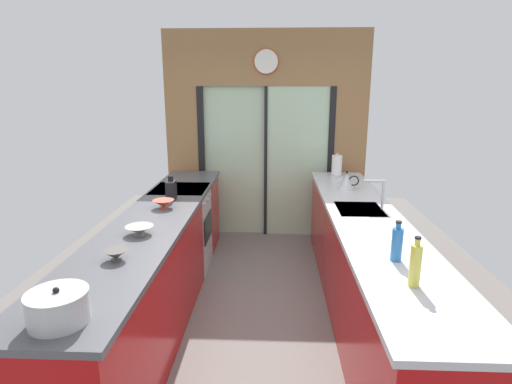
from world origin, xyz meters
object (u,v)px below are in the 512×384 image
oven_range (182,229)px  knife_block (171,190)px  soap_bottle_far (397,244)px  soap_bottle_near (415,265)px  mixing_bowl_mid (140,230)px  stock_pot (58,307)px  mixing_bowl_near (116,255)px  mixing_bowl_far (164,204)px  kettle (347,181)px  paper_towel_roll (337,166)px

oven_range → knife_block: bearing=-87.7°
oven_range → soap_bottle_far: 2.64m
soap_bottle_near → knife_block: bearing=135.8°
mixing_bowl_mid → stock_pot: bearing=-90.0°
mixing_bowl_near → mixing_bowl_far: size_ratio=0.78×
mixing_bowl_mid → kettle: kettle is taller
soap_bottle_near → paper_towel_roll: (0.00, 2.94, -0.00)m
mixing_bowl_mid → soap_bottle_near: soap_bottle_near is taller
knife_block → soap_bottle_near: size_ratio=0.81×
stock_pot → kettle: 3.20m
paper_towel_roll → stock_pot: bearing=-117.8°
knife_block → stock_pot: bearing=-90.0°
stock_pot → paper_towel_roll: size_ratio=1.01×
mixing_bowl_near → paper_towel_roll: size_ratio=0.54×
oven_range → soap_bottle_far: (1.80, -1.84, 0.58)m
mixing_bowl_far → soap_bottle_near: (1.78, -1.43, 0.08)m
mixing_bowl_mid → knife_block: (-0.00, 0.99, 0.06)m
soap_bottle_near → soap_bottle_far: 0.35m
knife_block → oven_range: bearing=92.3°
oven_range → kettle: kettle is taller
mixing_bowl_mid → mixing_bowl_far: 0.69m
mixing_bowl_near → mixing_bowl_far: mixing_bowl_far is taller
mixing_bowl_near → stock_pot: bearing=-90.0°
kettle → soap_bottle_far: 1.87m
mixing_bowl_far → soap_bottle_near: 2.29m
mixing_bowl_near → mixing_bowl_mid: 0.47m
mixing_bowl_near → soap_bottle_near: bearing=-8.7°
kettle → soap_bottle_far: bearing=-90.1°
knife_block → soap_bottle_far: soap_bottle_far is taller
mixing_bowl_far → paper_towel_roll: (1.78, 1.51, 0.08)m
mixing_bowl_near → stock_pot: size_ratio=0.53×
stock_pot → soap_bottle_near: size_ratio=0.98×
stock_pot → kettle: size_ratio=1.14×
mixing_bowl_near → soap_bottle_near: 1.80m
knife_block → soap_bottle_near: soap_bottle_near is taller
paper_towel_roll → knife_block: bearing=-145.8°
kettle → soap_bottle_far: size_ratio=0.95×
knife_block → paper_towel_roll: (1.78, 1.21, 0.03)m
oven_range → mixing_bowl_mid: mixing_bowl_mid is taller
mixing_bowl_mid → kettle: size_ratio=0.84×
stock_pot → soap_bottle_near: bearing=13.9°
mixing_bowl_near → knife_block: 1.46m
oven_range → mixing_bowl_far: size_ratio=4.71×
mixing_bowl_mid → soap_bottle_far: (1.78, -0.40, 0.08)m
stock_pot → paper_towel_roll: 3.82m
mixing_bowl_near → soap_bottle_near: (1.78, -0.27, 0.09)m
knife_block → soap_bottle_far: bearing=-37.9°
oven_range → soap_bottle_near: bearing=-50.6°
mixing_bowl_near → kettle: size_ratio=0.61×
mixing_bowl_far → kettle: bearing=23.8°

